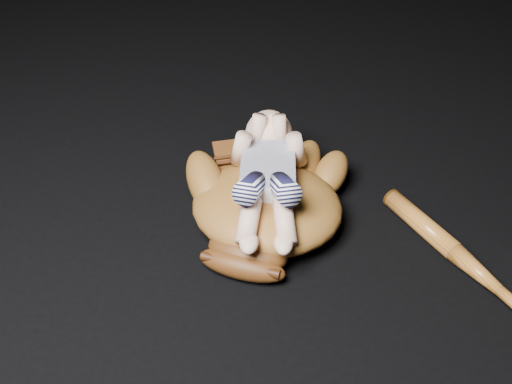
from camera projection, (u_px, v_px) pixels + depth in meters
baseball_glove at (267, 201)px, 1.35m from camera, size 0.54×0.57×0.14m
newborn_baby at (268, 175)px, 1.32m from camera, size 0.22×0.42×0.16m
baseball_bat at (463, 259)px, 1.29m from camera, size 0.24×0.42×0.04m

